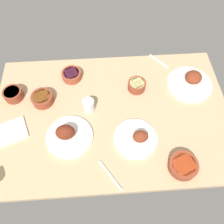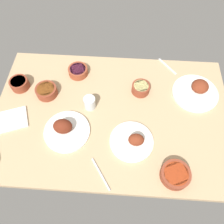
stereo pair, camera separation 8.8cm
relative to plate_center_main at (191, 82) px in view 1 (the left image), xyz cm
name	(u,v)px [view 1 (the left image)]	position (x,y,z in cm)	size (l,w,h in cm)	color
dining_table	(112,115)	(-51.40, -18.58, -4.33)	(140.00, 90.00, 4.00)	tan
plate_center_main	(191,82)	(0.00, 0.00, 0.00)	(28.21, 28.21, 8.63)	white
plate_near_viewer	(137,138)	(-38.87, -35.97, -0.31)	(24.09, 24.09, 8.38)	white
plate_far_side	(68,135)	(-76.54, -31.90, 0.52)	(25.90, 25.90, 10.19)	white
bowl_onions	(72,75)	(-75.55, 10.50, 0.36)	(12.59, 12.59, 4.91)	brown
bowl_soup	(42,98)	(-92.57, -6.87, 0.67)	(12.93, 12.93, 5.52)	brown
bowl_sauce	(183,166)	(-17.39, -52.95, 0.37)	(14.91, 14.91, 4.93)	brown
bowl_pasta	(13,94)	(-110.59, -2.60, 0.85)	(11.41, 11.41, 5.85)	brown
bowl_potatoes	(137,85)	(-34.75, -0.98, 0.79)	(11.09, 11.09, 5.75)	brown
water_tumbler	(89,105)	(-64.86, -14.41, 1.75)	(6.93, 6.93, 8.16)	silver
folded_napkin	(10,132)	(-109.32, -26.92, -1.73)	(17.67, 13.92, 1.20)	white
fork_loose	(159,61)	(-16.48, 20.31, -1.93)	(16.89, 0.90, 0.80)	silver
spoon_loose	(110,175)	(-54.76, -54.72, -1.93)	(18.78, 0.90, 0.80)	silver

